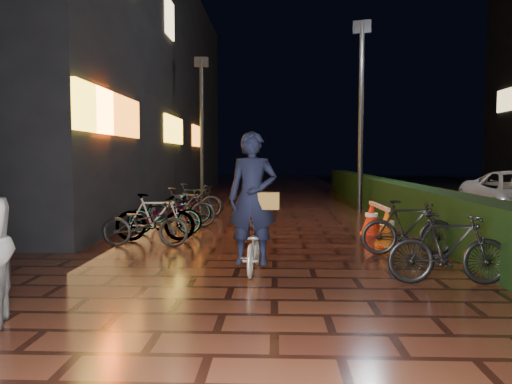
{
  "coord_description": "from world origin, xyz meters",
  "views": [
    {
      "loc": [
        0.0,
        -7.98,
        1.68
      ],
      "look_at": [
        -0.31,
        0.25,
        1.1
      ],
      "focal_mm": 35.0,
      "sensor_mm": 36.0,
      "label": 1
    }
  ],
  "objects": [
    {
      "name": "ground",
      "position": [
        0.0,
        0.0,
        0.0
      ],
      "size": [
        80.0,
        80.0,
        0.0
      ],
      "primitive_type": "plane",
      "color": "#381911",
      "rests_on": "ground"
    },
    {
      "name": "hedge",
      "position": [
        3.3,
        8.0,
        0.5
      ],
      "size": [
        0.7,
        20.0,
        1.0
      ],
      "primitive_type": "cube",
      "color": "black",
      "rests_on": "ground"
    },
    {
      "name": "storefront_block",
      "position": [
        -9.5,
        11.5,
        4.5
      ],
      "size": [
        12.09,
        22.0,
        9.0
      ],
      "color": "black",
      "rests_on": "ground"
    },
    {
      "name": "lamp_post_hedge",
      "position": [
        2.61,
        7.42,
        3.18
      ],
      "size": [
        0.55,
        0.25,
        5.78
      ],
      "color": "black",
      "rests_on": "ground"
    },
    {
      "name": "lamp_post_sf",
      "position": [
        -2.45,
        8.71,
        2.75
      ],
      "size": [
        0.48,
        0.14,
        4.99
      ],
      "color": "black",
      "rests_on": "ground"
    },
    {
      "name": "cyclist",
      "position": [
        -0.32,
        -0.8,
        0.76
      ],
      "size": [
        0.75,
        1.45,
        2.05
      ],
      "color": "silver",
      "rests_on": "ground"
    },
    {
      "name": "traffic_barrier",
      "position": [
        2.1,
        2.13,
        0.36
      ],
      "size": [
        0.49,
        1.82,
        0.73
      ],
      "color": "#E2610B",
      "rests_on": "ground"
    },
    {
      "name": "cart_assembly",
      "position": [
        3.35,
        4.58,
        0.51
      ],
      "size": [
        0.69,
        0.6,
        0.99
      ],
      "color": "black",
      "rests_on": "ground"
    },
    {
      "name": "parked_bikes_storefront",
      "position": [
        -2.35,
        3.72,
        0.45
      ],
      "size": [
        1.85,
        5.75,
        0.95
      ],
      "color": "black",
      "rests_on": "ground"
    },
    {
      "name": "parked_bikes_hedge",
      "position": [
        2.28,
        -0.43,
        0.48
      ],
      "size": [
        1.6,
        2.43,
        0.95
      ],
      "color": "black",
      "rests_on": "ground"
    }
  ]
}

